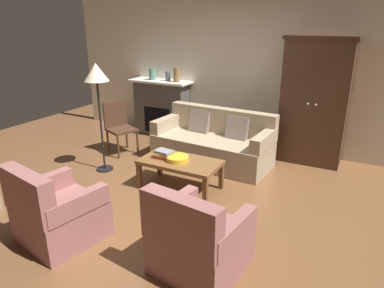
% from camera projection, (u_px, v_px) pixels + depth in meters
% --- Properties ---
extents(ground_plane, '(9.60, 9.60, 0.00)m').
position_uv_depth(ground_plane, '(169.00, 198.00, 4.59)').
color(ground_plane, brown).
extents(back_wall, '(7.20, 0.10, 2.80)m').
position_uv_depth(back_wall, '(240.00, 69.00, 6.25)').
color(back_wall, silver).
rests_on(back_wall, ground).
extents(fireplace, '(1.26, 0.48, 1.12)m').
position_uv_depth(fireplace, '(161.00, 107.00, 6.99)').
color(fireplace, '#4C4947').
rests_on(fireplace, ground).
extents(armoire, '(1.06, 0.57, 2.02)m').
position_uv_depth(armoire, '(314.00, 101.00, 5.49)').
color(armoire, '#472D1E').
rests_on(armoire, ground).
extents(couch, '(1.97, 0.97, 0.86)m').
position_uv_depth(couch, '(213.00, 144.00, 5.67)').
color(couch, tan).
rests_on(couch, ground).
extents(coffee_table, '(1.10, 0.60, 0.42)m').
position_uv_depth(coffee_table, '(180.00, 164.00, 4.74)').
color(coffee_table, brown).
rests_on(coffee_table, ground).
extents(fruit_bowl, '(0.31, 0.31, 0.06)m').
position_uv_depth(fruit_bowl, '(178.00, 158.00, 4.71)').
color(fruit_bowl, gold).
rests_on(fruit_bowl, coffee_table).
extents(book_stack, '(0.27, 0.20, 0.11)m').
position_uv_depth(book_stack, '(164.00, 154.00, 4.79)').
color(book_stack, '#B73833').
rests_on(book_stack, coffee_table).
extents(mantel_vase_jade, '(0.13, 0.13, 0.22)m').
position_uv_depth(mantel_vase_jade, '(152.00, 74.00, 6.84)').
color(mantel_vase_jade, slate).
rests_on(mantel_vase_jade, fireplace).
extents(mantel_vase_slate, '(0.10, 0.10, 0.19)m').
position_uv_depth(mantel_vase_slate, '(168.00, 76.00, 6.68)').
color(mantel_vase_slate, '#565B66').
rests_on(mantel_vase_slate, fireplace).
extents(mantel_vase_bronze, '(0.13, 0.13, 0.27)m').
position_uv_depth(mantel_vase_bronze, '(177.00, 75.00, 6.58)').
color(mantel_vase_bronze, olive).
rests_on(mantel_vase_bronze, fireplace).
extents(armchair_near_left, '(0.90, 0.90, 0.88)m').
position_uv_depth(armchair_near_left, '(57.00, 214.00, 3.61)').
color(armchair_near_left, '#935B56').
rests_on(armchair_near_left, ground).
extents(armchair_near_right, '(0.87, 0.86, 0.88)m').
position_uv_depth(armchair_near_right, '(198.00, 241.00, 3.16)').
color(armchair_near_right, '#935B56').
rests_on(armchair_near_right, ground).
extents(side_chair_wooden, '(0.58, 0.58, 0.90)m').
position_uv_depth(side_chair_wooden, '(119.00, 124.00, 6.06)').
color(side_chair_wooden, '#472D1E').
rests_on(side_chair_wooden, ground).
extents(floor_lamp, '(0.36, 0.36, 1.66)m').
position_uv_depth(floor_lamp, '(97.00, 79.00, 4.99)').
color(floor_lamp, black).
rests_on(floor_lamp, ground).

